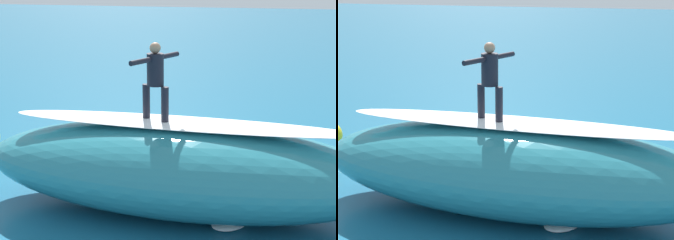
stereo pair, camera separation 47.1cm
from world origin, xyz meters
TOP-DOWN VIEW (x-y plane):
  - ground_plane at (0.00, 0.00)m, footprint 120.00×120.00m
  - wave_crest at (-0.77, 2.37)m, footprint 8.73×3.29m
  - wave_foam_lip at (-0.77, 2.37)m, footprint 7.39×1.23m
  - surfboard_riding at (-0.24, 2.36)m, footprint 1.93×1.21m
  - surfer_riding at (-0.24, 2.36)m, footprint 0.70×1.44m
  - surfboard_paddling at (0.16, -1.58)m, footprint 2.07×1.31m
  - surfer_paddling at (0.04, -1.53)m, footprint 1.67×0.91m
  - foam_patch_near at (1.25, -2.72)m, footprint 0.97×0.82m
  - foam_patch_mid at (1.13, 0.47)m, footprint 0.86×0.89m
  - foam_patch_far at (-1.90, 2.87)m, footprint 1.00×1.04m

SIDE VIEW (x-z plane):
  - ground_plane at x=0.00m, z-range 0.00..0.00m
  - surfboard_paddling at x=0.16m, z-range 0.00..0.08m
  - foam_patch_near at x=1.25m, z-range 0.00..0.14m
  - foam_patch_mid at x=1.13m, z-range 0.00..0.15m
  - foam_patch_far at x=-1.90m, z-range 0.00..0.16m
  - surfer_paddling at x=0.04m, z-range 0.06..0.37m
  - wave_crest at x=-0.77m, z-range 0.00..1.91m
  - surfboard_riding at x=-0.24m, z-range 1.91..1.98m
  - wave_foam_lip at x=-0.77m, z-range 1.91..1.99m
  - surfer_riding at x=-0.24m, z-range 2.11..3.73m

